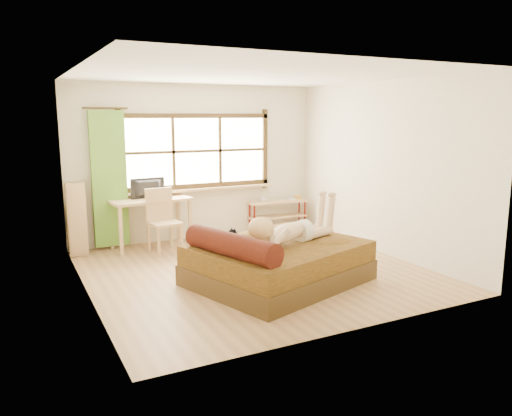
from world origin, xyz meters
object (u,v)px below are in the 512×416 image
kitten (225,238)px  chair (162,217)px  pipe_shelf (278,208)px  bookshelf (77,217)px  woman (291,219)px  desk (150,205)px  bed (276,262)px

kitten → chair: 2.09m
pipe_shelf → bookshelf: bearing=-176.7°
woman → kitten: bearing=152.8°
kitten → chair: bearing=77.9°
desk → chair: (0.09, -0.36, -0.14)m
bed → woman: bearing=-27.2°
bookshelf → chair: bearing=-14.1°
desk → pipe_shelf: (2.49, 0.12, -0.28)m
chair → bookshelf: bookshelf is taller
desk → chair: chair is taller
bed → chair: chair is taller
bed → kitten: 0.77m
desk → bookshelf: size_ratio=1.19×
bed → desk: (-0.95, 2.55, 0.42)m
woman → kitten: 0.90m
kitten → desk: bearing=79.2°
pipe_shelf → woman: bearing=-112.8°
woman → desk: size_ratio=1.08×
chair → bookshelf: size_ratio=0.89×
woman → chair: woman is taller
bed → desk: 2.75m
kitten → pipe_shelf: kitten is taller
pipe_shelf → kitten: bearing=-127.3°
woman → pipe_shelf: size_ratio=1.26×
kitten → pipe_shelf: (2.21, 2.55, -0.23)m
bed → chair: size_ratio=2.45×
woman → kitten: woman is taller
kitten → bookshelf: size_ratio=0.27×
pipe_shelf → desk: bearing=-173.7°
kitten → bookshelf: bookshelf is taller
pipe_shelf → bookshelf: (-3.63, 0.02, 0.16)m
bed → kitten: bed is taller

